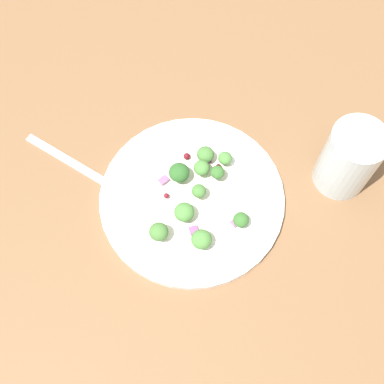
{
  "coord_description": "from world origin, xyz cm",
  "views": [
    {
      "loc": [
        -19.87,
        -20.54,
        63.05
      ],
      "look_at": [
        -0.63,
        -0.52,
        2.7
      ],
      "focal_mm": 45.41,
      "sensor_mm": 36.0,
      "label": 1
    }
  ],
  "objects_px": {
    "plate": "(192,197)",
    "broccoli_floret_2": "(224,157)",
    "water_glass": "(349,159)",
    "fork": "(84,170)",
    "broccoli_floret_0": "(202,168)",
    "broccoli_floret_1": "(241,220)"
  },
  "relations": [
    {
      "from": "broccoli_floret_1",
      "to": "broccoli_floret_2",
      "type": "bearing_deg",
      "value": 58.39
    },
    {
      "from": "broccoli_floret_2",
      "to": "fork",
      "type": "relative_size",
      "value": 0.11
    },
    {
      "from": "broccoli_floret_2",
      "to": "water_glass",
      "type": "bearing_deg",
      "value": -49.76
    },
    {
      "from": "broccoli_floret_1",
      "to": "fork",
      "type": "distance_m",
      "value": 0.24
    },
    {
      "from": "broccoli_floret_0",
      "to": "water_glass",
      "type": "relative_size",
      "value": 0.21
    },
    {
      "from": "water_glass",
      "to": "fork",
      "type": "bearing_deg",
      "value": 134.43
    },
    {
      "from": "plate",
      "to": "fork",
      "type": "relative_size",
      "value": 1.4
    },
    {
      "from": "fork",
      "to": "water_glass",
      "type": "bearing_deg",
      "value": -45.57
    },
    {
      "from": "broccoli_floret_0",
      "to": "fork",
      "type": "bearing_deg",
      "value": 132.06
    },
    {
      "from": "broccoli_floret_2",
      "to": "broccoli_floret_0",
      "type": "bearing_deg",
      "value": 166.14
    },
    {
      "from": "broccoli_floret_0",
      "to": "water_glass",
      "type": "height_order",
      "value": "water_glass"
    },
    {
      "from": "plate",
      "to": "broccoli_floret_0",
      "type": "bearing_deg",
      "value": 25.33
    },
    {
      "from": "plate",
      "to": "broccoli_floret_2",
      "type": "height_order",
      "value": "broccoli_floret_2"
    },
    {
      "from": "broccoli_floret_1",
      "to": "broccoli_floret_0",
      "type": "bearing_deg",
      "value": 80.75
    },
    {
      "from": "plate",
      "to": "fork",
      "type": "height_order",
      "value": "plate"
    },
    {
      "from": "broccoli_floret_0",
      "to": "broccoli_floret_2",
      "type": "bearing_deg",
      "value": -13.86
    },
    {
      "from": "broccoli_floret_0",
      "to": "broccoli_floret_2",
      "type": "height_order",
      "value": "broccoli_floret_0"
    },
    {
      "from": "plate",
      "to": "broccoli_floret_2",
      "type": "xyz_separation_m",
      "value": [
        0.07,
        0.01,
        0.02
      ]
    },
    {
      "from": "plate",
      "to": "broccoli_floret_2",
      "type": "relative_size",
      "value": 12.92
    },
    {
      "from": "broccoli_floret_1",
      "to": "broccoli_floret_2",
      "type": "height_order",
      "value": "broccoli_floret_2"
    },
    {
      "from": "broccoli_floret_2",
      "to": "fork",
      "type": "bearing_deg",
      "value": 137.88
    },
    {
      "from": "broccoli_floret_2",
      "to": "broccoli_floret_1",
      "type": "bearing_deg",
      "value": -121.61
    }
  ]
}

